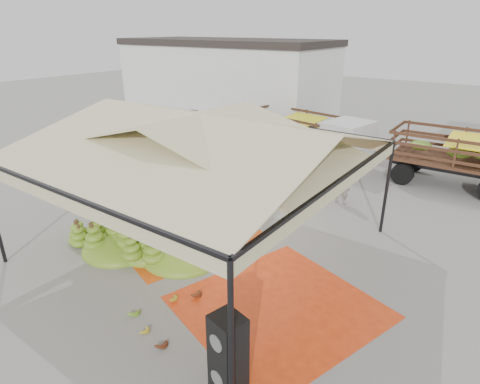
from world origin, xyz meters
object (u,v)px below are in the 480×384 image
Objects in this scene: truck_left at (309,132)px; banana_heap at (151,223)px; speaker_stack at (228,354)px; vendor at (342,181)px.

banana_heap is at bearing -80.08° from truck_left.
speaker_stack is at bearing -29.55° from banana_heap.
truck_left is at bearing 89.49° from banana_heap.
speaker_stack is (5.23, -2.97, 0.21)m from banana_heap.
speaker_stack is 14.23m from truck_left.
vendor is 0.26× the size of truck_left.
truck_left is at bearing -53.03° from vendor.
truck_left is (0.09, 10.29, 0.77)m from banana_heap.
banana_heap is 3.17× the size of vendor.
speaker_stack reaches higher than banana_heap.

